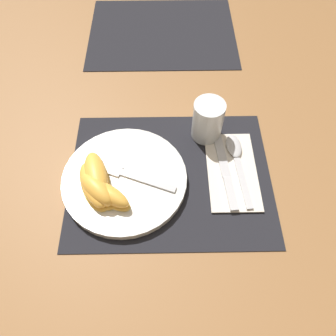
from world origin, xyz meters
The scene contains 13 objects.
ground_plane centered at (0.00, 0.00, 0.00)m, with size 3.00×3.00×0.00m, color olive.
placemat centered at (0.00, 0.00, 0.00)m, with size 0.44×0.34×0.00m.
placemat_far centered at (-0.01, 0.51, 0.00)m, with size 0.44×0.34×0.00m.
plate centered at (-0.10, -0.01, 0.01)m, with size 0.27×0.27×0.02m.
juice_glass centered at (0.09, 0.11, 0.05)m, with size 0.07×0.07×0.10m.
napkin centered at (0.14, 0.01, 0.01)m, with size 0.11×0.20×0.00m.
knife centered at (0.12, 0.01, 0.01)m, with size 0.04×0.20×0.01m.
spoon centered at (0.15, 0.05, 0.01)m, with size 0.04×0.19×0.01m.
fork centered at (-0.10, 0.00, 0.02)m, with size 0.19×0.09×0.00m.
citrus_wedge_0 centered at (-0.15, -0.02, 0.04)m, with size 0.08×0.13×0.04m.
citrus_wedge_1 centered at (-0.16, -0.04, 0.04)m, with size 0.10×0.13×0.04m.
citrus_wedge_2 centered at (-0.15, -0.05, 0.04)m, with size 0.10×0.10×0.04m.
citrus_wedge_3 centered at (-0.13, -0.06, 0.04)m, with size 0.12×0.10×0.04m.
Camera 1 is at (-0.01, -0.37, 0.61)m, focal length 35.00 mm.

